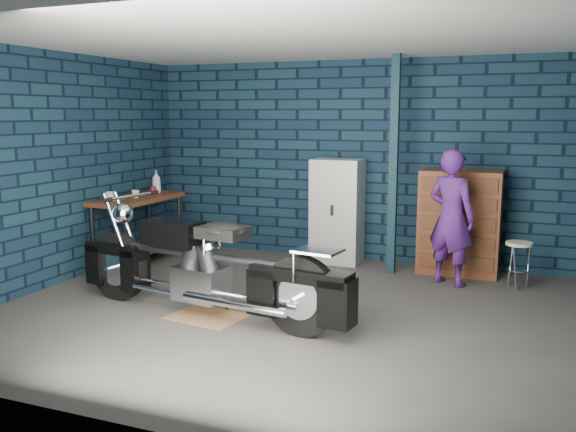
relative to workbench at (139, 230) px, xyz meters
name	(u,v)px	position (x,y,z in m)	size (l,w,h in m)	color
ground	(296,313)	(2.68, -1.16, -0.46)	(6.00, 6.00, 0.00)	#474543
room_walls	(315,122)	(2.68, -0.61, 1.45)	(6.02, 5.01, 2.71)	#0F2135
support_post	(394,166)	(3.23, 0.79, 0.90)	(0.10, 0.10, 2.70)	#102A34
workbench	(139,230)	(0.00, 0.00, 0.00)	(0.60, 1.40, 0.91)	brown
drip_mat	(207,316)	(1.90, -1.58, -0.45)	(0.71, 0.54, 0.01)	olive
motorcycle	(206,259)	(1.90, -1.58, 0.13)	(2.65, 0.72, 1.17)	black
person	(451,218)	(3.98, 0.51, 0.34)	(0.58, 0.38, 1.59)	#4E1F74
storage_bin	(118,261)	(0.02, -0.50, -0.31)	(0.47, 0.33, 0.29)	gray
locker	(337,211)	(2.43, 1.07, 0.24)	(0.65, 0.47, 1.40)	beige
tool_chest	(459,222)	(4.02, 1.07, 0.19)	(0.97, 0.54, 1.30)	brown
shop_stool	(518,265)	(4.73, 0.62, -0.18)	(0.30, 0.30, 0.54)	beige
cup_a	(110,196)	(-0.12, -0.41, 0.51)	(0.13, 0.13, 0.11)	beige
cup_b	(136,194)	(0.04, -0.09, 0.50)	(0.10, 0.10, 0.10)	beige
mug_red	(153,190)	(0.07, 0.27, 0.51)	(0.08, 0.08, 0.11)	maroon
bottle	(156,182)	(0.02, 0.42, 0.61)	(0.12, 0.12, 0.31)	gray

